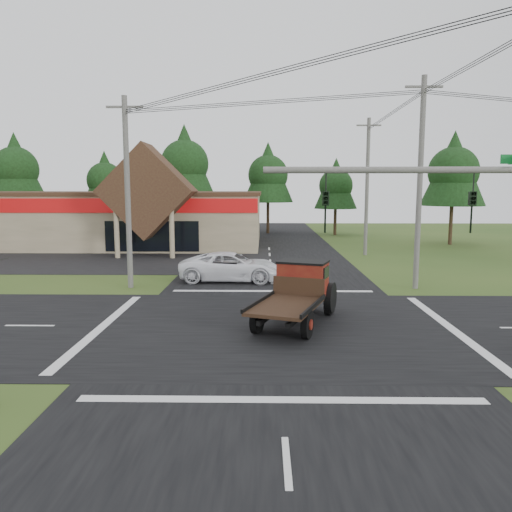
{
  "coord_description": "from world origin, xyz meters",
  "views": [
    {
      "loc": [
        -0.48,
        -19.53,
        5.58
      ],
      "look_at": [
        -0.87,
        5.15,
        2.2
      ],
      "focal_mm": 35.0,
      "sensor_mm": 36.0,
      "label": 1
    }
  ],
  "objects": [
    {
      "name": "utility_pole_ne",
      "position": [
        8.0,
        8.0,
        5.89
      ],
      "size": [
        2.0,
        0.3,
        11.5
      ],
      "color": "#595651",
      "rests_on": "ground"
    },
    {
      "name": "road_ew",
      "position": [
        0.0,
        0.0,
        0.01
      ],
      "size": [
        120.0,
        12.0,
        0.02
      ],
      "primitive_type": "cube",
      "color": "black",
      "rests_on": "ground"
    },
    {
      "name": "tree_row_d",
      "position": [
        0.0,
        42.0,
        7.38
      ],
      "size": [
        6.16,
        6.16,
        11.11
      ],
      "color": "#332316",
      "rests_on": "ground"
    },
    {
      "name": "utility_pole_nw",
      "position": [
        -8.0,
        8.0,
        5.39
      ],
      "size": [
        2.0,
        0.3,
        10.5
      ],
      "color": "#595651",
      "rests_on": "ground"
    },
    {
      "name": "ground",
      "position": [
        0.0,
        0.0,
        0.0
      ],
      "size": [
        120.0,
        120.0,
        0.0
      ],
      "primitive_type": "plane",
      "color": "#304D1B",
      "rests_on": "ground"
    },
    {
      "name": "tree_row_a",
      "position": [
        -30.0,
        40.0,
        8.05
      ],
      "size": [
        6.72,
        6.72,
        12.12
      ],
      "color": "#332316",
      "rests_on": "ground"
    },
    {
      "name": "antique_flatbed_truck",
      "position": [
        0.8,
        0.47,
        1.27
      ],
      "size": [
        4.21,
        6.47,
        2.53
      ],
      "primitive_type": null,
      "rotation": [
        0.0,
        0.0,
        -0.34
      ],
      "color": "#590E0C",
      "rests_on": "ground"
    },
    {
      "name": "road_ns",
      "position": [
        0.0,
        0.0,
        0.01
      ],
      "size": [
        12.0,
        120.0,
        0.02
      ],
      "primitive_type": "cube",
      "color": "black",
      "rests_on": "ground"
    },
    {
      "name": "tree_side_ne",
      "position": [
        18.0,
        30.0,
        7.38
      ],
      "size": [
        6.16,
        6.16,
        11.11
      ],
      "color": "#332316",
      "rests_on": "ground"
    },
    {
      "name": "white_pickup",
      "position": [
        -2.42,
        10.13,
        0.87
      ],
      "size": [
        6.33,
        3.09,
        1.73
      ],
      "primitive_type": "imported",
      "rotation": [
        0.0,
        0.0,
        1.54
      ],
      "color": "white",
      "rests_on": "ground"
    },
    {
      "name": "utility_pole_n",
      "position": [
        8.0,
        22.0,
        5.74
      ],
      "size": [
        2.0,
        0.3,
        11.2
      ],
      "color": "#595651",
      "rests_on": "ground"
    },
    {
      "name": "tree_row_e",
      "position": [
        8.0,
        40.0,
        6.03
      ],
      "size": [
        5.04,
        5.04,
        9.09
      ],
      "color": "#332316",
      "rests_on": "ground"
    },
    {
      "name": "parking_apron",
      "position": [
        -14.0,
        19.0,
        0.01
      ],
      "size": [
        28.0,
        14.0,
        0.02
      ],
      "primitive_type": "cube",
      "color": "black",
      "rests_on": "ground"
    },
    {
      "name": "tree_row_b",
      "position": [
        -20.0,
        42.0,
        6.7
      ],
      "size": [
        5.6,
        5.6,
        10.1
      ],
      "color": "#332316",
      "rests_on": "ground"
    },
    {
      "name": "tree_row_c",
      "position": [
        -10.0,
        41.0,
        8.72
      ],
      "size": [
        7.28,
        7.28,
        13.13
      ],
      "color": "#332316",
      "rests_on": "ground"
    },
    {
      "name": "cvs_building",
      "position": [
        -15.7,
        29.57,
        2.78
      ],
      "size": [
        30.4,
        18.2,
        9.19
      ],
      "color": "gray",
      "rests_on": "ground"
    }
  ]
}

